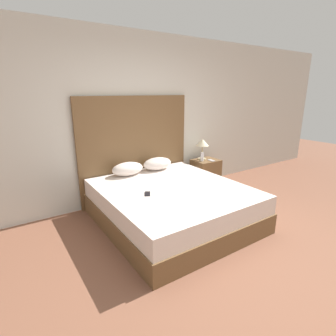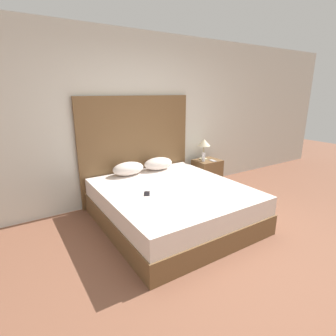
% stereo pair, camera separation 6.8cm
% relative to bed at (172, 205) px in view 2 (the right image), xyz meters
% --- Properties ---
extents(ground_plane, '(16.00, 16.00, 0.00)m').
position_rel_bed_xyz_m(ground_plane, '(0.04, -1.20, -0.26)').
color(ground_plane, brown).
extents(wall_back, '(10.00, 0.06, 2.70)m').
position_rel_bed_xyz_m(wall_back, '(0.04, 1.13, 1.09)').
color(wall_back, silver).
rests_on(wall_back, ground_plane).
extents(bed, '(1.86, 2.06, 0.52)m').
position_rel_bed_xyz_m(bed, '(0.00, 0.00, 0.00)').
color(bed, brown).
rests_on(bed, ground_plane).
extents(headboard, '(1.95, 0.05, 1.73)m').
position_rel_bed_xyz_m(headboard, '(-0.00, 1.06, 0.61)').
color(headboard, brown).
rests_on(headboard, ground_plane).
extents(pillow_left, '(0.51, 0.30, 0.21)m').
position_rel_bed_xyz_m(pillow_left, '(-0.27, 0.83, 0.37)').
color(pillow_left, silver).
rests_on(pillow_left, bed).
extents(pillow_right, '(0.51, 0.30, 0.21)m').
position_rel_bed_xyz_m(pillow_right, '(0.27, 0.83, 0.37)').
color(pillow_right, silver).
rests_on(pillow_right, bed).
extents(phone_on_bed, '(0.13, 0.16, 0.01)m').
position_rel_bed_xyz_m(phone_on_bed, '(-0.41, -0.03, 0.27)').
color(phone_on_bed, black).
rests_on(phone_on_bed, bed).
extents(nightstand, '(0.48, 0.39, 0.55)m').
position_rel_bed_xyz_m(nightstand, '(1.32, 0.78, 0.02)').
color(nightstand, brown).
rests_on(nightstand, ground_plane).
extents(table_lamp, '(0.24, 0.24, 0.39)m').
position_rel_bed_xyz_m(table_lamp, '(1.29, 0.86, 0.60)').
color(table_lamp, tan).
rests_on(table_lamp, nightstand).
extents(phone_on_nightstand, '(0.08, 0.16, 0.01)m').
position_rel_bed_xyz_m(phone_on_nightstand, '(1.37, 0.68, 0.30)').
color(phone_on_nightstand, '#B7B7BC').
rests_on(phone_on_nightstand, nightstand).
extents(toiletry_bottle, '(0.06, 0.06, 0.16)m').
position_rel_bed_xyz_m(toiletry_bottle, '(1.20, 0.76, 0.37)').
color(toiletry_bottle, silver).
rests_on(toiletry_bottle, nightstand).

